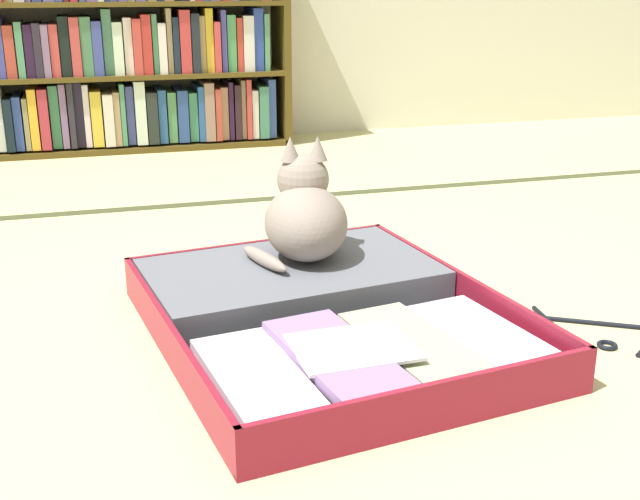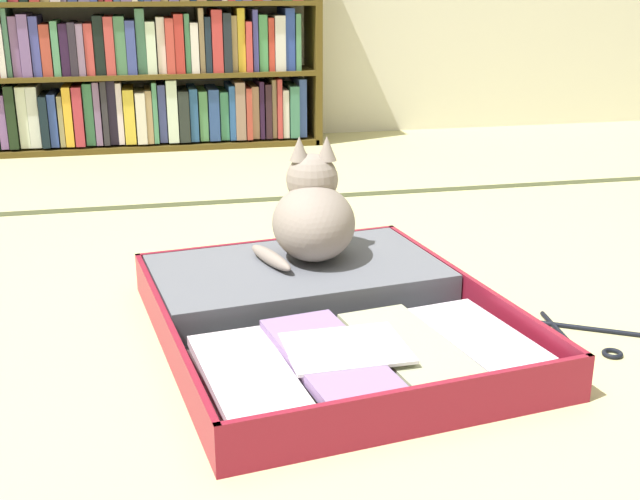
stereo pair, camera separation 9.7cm
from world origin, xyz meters
TOP-DOWN VIEW (x-y plane):
  - ground_plane at (0.00, 0.00)m, footprint 10.00×10.00m
  - tatami_border at (0.00, 1.24)m, footprint 4.80×0.05m
  - bookshelf at (-0.34, 2.25)m, footprint 1.52×0.26m
  - open_suitcase at (-0.01, 0.18)m, footprint 0.78×0.91m
  - black_cat at (0.02, 0.39)m, footprint 0.26×0.27m
  - clothes_hanger at (0.57, -0.01)m, footprint 0.35×0.28m

SIDE VIEW (x-z plane):
  - ground_plane at x=0.00m, z-range 0.00..0.00m
  - tatami_border at x=0.00m, z-range 0.00..0.00m
  - clothes_hanger at x=0.57m, z-range 0.00..0.01m
  - open_suitcase at x=-0.01m, z-range -0.01..0.08m
  - black_cat at x=0.02m, z-range 0.05..0.33m
  - bookshelf at x=-0.34m, z-range -0.01..0.91m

